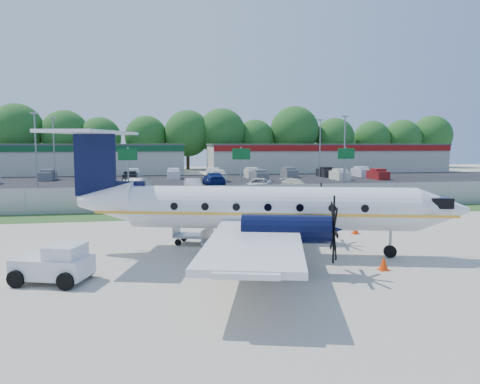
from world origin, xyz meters
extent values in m
plane|color=#BFB5A2|center=(0.00, 0.00, 0.00)|extent=(170.00, 170.00, 0.00)
cube|color=#2D561E|center=(0.00, 12.00, 0.01)|extent=(170.00, 4.00, 0.02)
cube|color=black|center=(0.00, 19.00, 0.01)|extent=(170.00, 8.00, 0.02)
cube|color=black|center=(0.00, 40.00, 0.01)|extent=(170.00, 32.00, 0.02)
cube|color=gray|center=(0.00, 14.00, 1.00)|extent=(120.00, 0.02, 1.90)
cube|color=gray|center=(0.00, 14.00, 1.98)|extent=(120.00, 0.06, 0.06)
cube|color=gray|center=(0.00, 14.00, 0.05)|extent=(120.00, 0.06, 0.06)
cube|color=beige|center=(-24.00, 62.00, 2.50)|extent=(46.00, 12.00, 5.00)
cube|color=#474749|center=(-24.00, 62.00, 5.12)|extent=(46.40, 12.40, 0.24)
cube|color=#0F4723|center=(-24.00, 55.90, 4.50)|extent=(46.00, 0.20, 1.00)
cube|color=beige|center=(26.00, 62.00, 2.50)|extent=(44.00, 12.00, 5.00)
cube|color=#474749|center=(26.00, 62.00, 5.12)|extent=(44.40, 12.40, 0.24)
cube|color=maroon|center=(26.00, 55.90, 4.50)|extent=(44.00, 0.20, 1.00)
cylinder|color=gray|center=(-8.00, 23.00, 2.50)|extent=(0.14, 0.14, 5.00)
cube|color=#0C5923|center=(-8.00, 22.85, 4.30)|extent=(1.80, 0.08, 1.10)
cylinder|color=gray|center=(3.00, 23.00, 2.50)|extent=(0.14, 0.14, 5.00)
cube|color=#0C5923|center=(3.00, 22.85, 4.30)|extent=(1.80, 0.08, 1.10)
cylinder|color=gray|center=(14.00, 23.00, 2.50)|extent=(0.14, 0.14, 5.00)
cube|color=#0C5923|center=(14.00, 22.85, 4.30)|extent=(1.80, 0.08, 1.10)
cylinder|color=gray|center=(-20.00, 38.00, 4.50)|extent=(0.18, 0.18, 9.00)
cube|color=gray|center=(-20.00, 38.00, 9.00)|extent=(0.90, 0.35, 0.18)
cylinder|color=gray|center=(20.00, 38.00, 4.50)|extent=(0.18, 0.18, 9.00)
cube|color=gray|center=(20.00, 38.00, 9.00)|extent=(0.90, 0.35, 0.18)
cylinder|color=gray|center=(-20.00, 48.00, 4.50)|extent=(0.18, 0.18, 9.00)
cube|color=gray|center=(-20.00, 48.00, 9.00)|extent=(0.90, 0.35, 0.18)
cylinder|color=gray|center=(20.00, 48.00, 4.50)|extent=(0.18, 0.18, 9.00)
cube|color=gray|center=(20.00, 48.00, 9.00)|extent=(0.90, 0.35, 0.18)
cylinder|color=silver|center=(0.27, -1.48, 2.31)|extent=(13.50, 5.36, 2.04)
cone|color=silver|center=(7.90, -3.47, 2.31)|extent=(2.80, 2.57, 2.04)
cone|color=silver|center=(-7.58, 0.57, 2.52)|extent=(3.21, 2.68, 2.04)
cube|color=black|center=(7.69, -3.41, 2.68)|extent=(1.29, 1.59, 0.48)
cube|color=silver|center=(-0.25, -1.34, 1.72)|extent=(8.09, 19.15, 0.24)
cylinder|color=black|center=(0.10, -4.65, 1.88)|extent=(3.83, 2.06, 1.18)
cylinder|color=black|center=(1.67, 1.37, 1.88)|extent=(3.83, 2.06, 1.18)
cube|color=black|center=(-8.09, 0.71, 4.35)|extent=(2.02, 0.70, 3.11)
cube|color=silver|center=(-8.20, 0.73, 5.90)|extent=(4.17, 7.09, 0.15)
cylinder|color=gray|center=(5.67, -2.88, 0.70)|extent=(0.13, 0.13, 1.40)
cylinder|color=black|center=(5.67, -2.88, 0.30)|extent=(0.63, 0.34, 0.60)
cylinder|color=black|center=(-1.04, -4.35, 0.34)|extent=(0.77, 0.59, 0.69)
cylinder|color=black|center=(0.53, 1.67, 0.34)|extent=(0.77, 0.59, 0.69)
cube|color=silver|center=(-9.14, -4.27, 0.61)|extent=(3.14, 2.43, 0.77)
cube|color=silver|center=(-8.61, -4.44, 1.22)|extent=(1.60, 1.74, 0.55)
cube|color=black|center=(-8.14, -4.60, 1.24)|extent=(0.57, 1.22, 0.44)
cylinder|color=black|center=(-10.35, -4.78, 0.33)|extent=(0.71, 0.44, 0.66)
cylinder|color=black|center=(-9.82, -3.14, 0.33)|extent=(0.71, 0.44, 0.66)
cylinder|color=black|center=(-8.46, -5.40, 0.33)|extent=(0.71, 0.44, 0.66)
cylinder|color=black|center=(-7.92, -3.76, 0.33)|extent=(0.71, 0.44, 0.66)
cube|color=gray|center=(-3.26, 1.73, 0.45)|extent=(2.26, 1.78, 0.12)
cube|color=gray|center=(-4.15, 2.04, 0.74)|extent=(0.47, 1.15, 0.59)
cube|color=gray|center=(-2.38, 1.41, 0.74)|extent=(0.47, 1.15, 0.59)
cylinder|color=black|center=(-4.10, 1.45, 0.18)|extent=(0.38, 0.23, 0.36)
cylinder|color=black|center=(-3.73, 2.47, 0.18)|extent=(0.38, 0.23, 0.36)
cylinder|color=black|center=(-2.79, 0.98, 0.18)|extent=(0.38, 0.23, 0.36)
cylinder|color=black|center=(-2.43, 2.01, 0.18)|extent=(0.38, 0.23, 0.36)
cube|color=gray|center=(-1.88, -0.41, 0.47)|extent=(2.41, 1.90, 0.13)
cube|color=gray|center=(-2.83, -0.07, 0.79)|extent=(0.50, 1.22, 0.63)
cube|color=gray|center=(-0.94, -0.74, 0.79)|extent=(0.50, 1.22, 0.63)
cylinder|color=black|center=(-2.77, -0.71, 0.19)|extent=(0.40, 0.25, 0.38)
cylinder|color=black|center=(-2.38, 0.38, 0.19)|extent=(0.40, 0.25, 0.38)
cylinder|color=black|center=(-1.38, -1.20, 0.19)|extent=(0.40, 0.25, 0.38)
cylinder|color=black|center=(-0.99, -0.11, 0.19)|extent=(0.40, 0.25, 0.38)
cone|color=#F03807|center=(6.46, 2.91, 0.30)|extent=(0.40, 0.40, 0.61)
cube|color=#F03807|center=(6.46, 2.91, 0.02)|extent=(0.43, 0.43, 0.03)
cone|color=#F03807|center=(4.35, -4.85, 0.30)|extent=(0.40, 0.40, 0.60)
cube|color=#F03807|center=(4.35, -4.85, 0.02)|extent=(0.42, 0.42, 0.03)
cone|color=#F03807|center=(4.45, 12.40, 0.28)|extent=(0.37, 0.37, 0.56)
cube|color=#F03807|center=(4.45, 12.40, 0.02)|extent=(0.39, 0.39, 0.03)
imported|color=#595B5E|center=(4.22, 20.46, 0.00)|extent=(5.77, 4.38, 1.46)
imported|color=maroon|center=(-12.48, 29.38, 0.00)|extent=(2.89, 5.24, 1.64)
imported|color=beige|center=(-7.62, 28.48, 0.00)|extent=(3.23, 5.09, 1.58)
imported|color=silver|center=(-1.44, 28.36, 0.00)|extent=(1.84, 4.56, 1.47)
imported|color=silver|center=(5.91, 28.33, 0.00)|extent=(4.23, 5.65, 1.43)
imported|color=beige|center=(10.32, 28.75, 0.00)|extent=(2.86, 4.74, 1.29)
imported|color=black|center=(-8.42, 34.10, 0.00)|extent=(2.90, 4.52, 1.43)
imported|color=navy|center=(1.71, 35.88, 0.00)|extent=(2.64, 5.90, 1.68)
camera|label=1|loc=(-4.94, -22.99, 5.39)|focal=35.00mm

